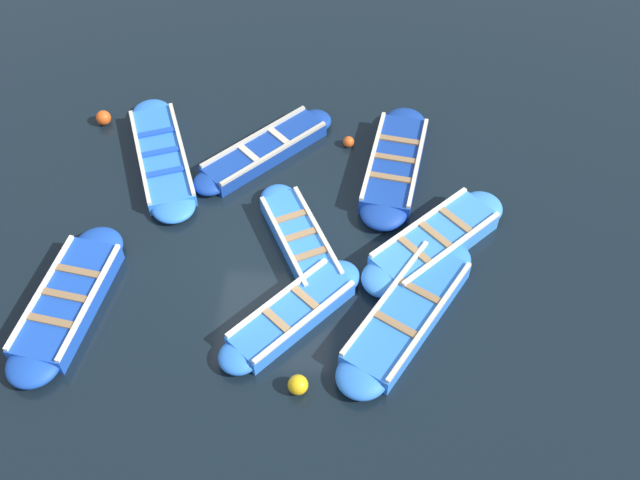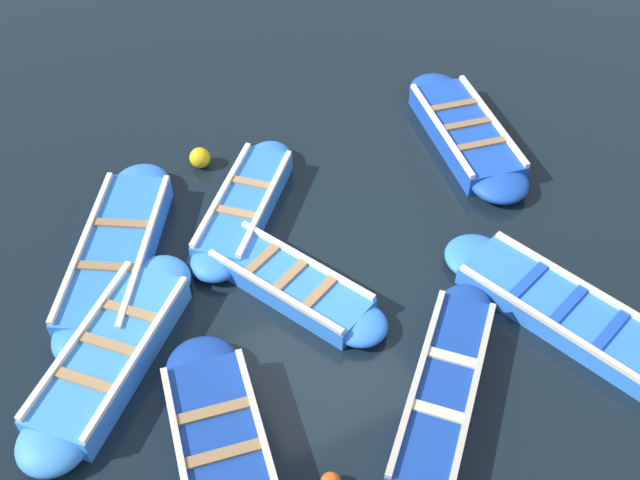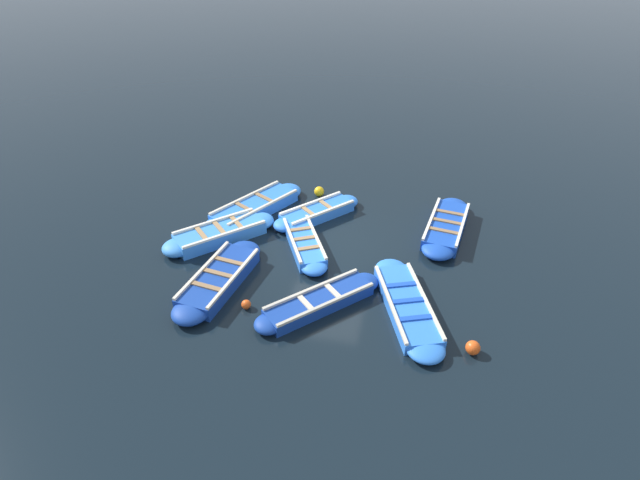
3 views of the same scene
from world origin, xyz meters
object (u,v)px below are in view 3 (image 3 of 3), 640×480
object	(u,v)px
boat_tucked	(446,227)
buoy_white_drifting	(319,191)
boat_drifting	(255,208)
boat_inner_gap	(319,302)
boat_centre	(219,279)
buoy_orange_near	(246,304)
buoy_yellow_far	(473,348)
boat_outer_left	(220,234)
boat_end_of_row	(407,305)
boat_bow_out	(317,213)
boat_near_quay	(304,243)

from	to	relation	value
boat_tucked	buoy_white_drifting	distance (m)	4.50
boat_drifting	buoy_white_drifting	xyz separation A→B (m)	(1.52, -1.82, -0.02)
boat_inner_gap	boat_centre	world-z (taller)	boat_centre
buoy_orange_near	buoy_yellow_far	size ratio (longest dim) A/B	0.73
boat_drifting	boat_inner_gap	bearing A→B (deg)	-143.25
boat_tucked	buoy_yellow_far	bearing A→B (deg)	-173.02
boat_outer_left	boat_end_of_row	bearing A→B (deg)	-109.37
boat_centre	boat_bow_out	size ratio (longest dim) A/B	1.32
boat_bow_out	buoy_yellow_far	size ratio (longest dim) A/B	8.56
boat_bow_out	boat_end_of_row	world-z (taller)	boat_bow_out
boat_end_of_row	buoy_yellow_far	xyz separation A→B (m)	(-1.13, -1.54, 0.02)
boat_inner_gap	buoy_white_drifting	xyz separation A→B (m)	(5.54, 1.18, 0.01)
boat_outer_left	boat_tucked	distance (m)	6.88
boat_bow_out	buoy_yellow_far	xyz separation A→B (m)	(-4.97, -4.66, -0.01)
boat_inner_gap	boat_outer_left	size ratio (longest dim) A/B	0.97
boat_bow_out	boat_tucked	distance (m)	4.05
boat_inner_gap	buoy_yellow_far	bearing A→B (deg)	-102.27
boat_centre	boat_end_of_row	distance (m)	4.93
boat_tucked	boat_outer_left	bearing A→B (deg)	105.33
boat_end_of_row	boat_tucked	xyz separation A→B (m)	(3.82, -0.94, 0.03)
boat_bow_out	boat_drifting	bearing A→B (deg)	93.88
boat_bow_out	boat_tucked	size ratio (longest dim) A/B	0.77
buoy_orange_near	buoy_yellow_far	xyz separation A→B (m)	(-0.37, -5.48, 0.04)
boat_end_of_row	boat_tucked	size ratio (longest dim) A/B	1.06
boat_centre	boat_drifting	bearing A→B (deg)	3.54
buoy_orange_near	boat_tucked	bearing A→B (deg)	-46.77
boat_near_quay	buoy_orange_near	xyz separation A→B (m)	(-2.86, 0.81, -0.04)
boat_inner_gap	boat_drifting	world-z (taller)	boat_drifting
boat_near_quay	boat_bow_out	size ratio (longest dim) A/B	1.10
boat_end_of_row	buoy_yellow_far	size ratio (longest dim) A/B	11.80
boat_drifting	boat_centre	xyz separation A→B (m)	(-3.73, -0.23, 0.00)
boat_outer_left	buoy_white_drifting	size ratio (longest dim) A/B	9.06
boat_drifting	boat_centre	distance (m)	3.74
boat_inner_gap	buoy_orange_near	distance (m)	1.83
boat_drifting	boat_near_quay	bearing A→B (deg)	-128.06
boat_drifting	boat_bow_out	world-z (taller)	boat_drifting
boat_centre	boat_inner_gap	bearing A→B (deg)	-96.01
boat_centre	boat_tucked	distance (m)	7.02
boat_near_quay	boat_tucked	distance (m)	4.42
buoy_white_drifting	buoy_orange_near	bearing A→B (deg)	174.30
boat_bow_out	boat_end_of_row	size ratio (longest dim) A/B	0.73
boat_bow_out	boat_end_of_row	bearing A→B (deg)	-140.91
boat_centre	boat_end_of_row	xyz separation A→B (m)	(0.04, -4.93, -0.04)
boat_tucked	boat_bow_out	bearing A→B (deg)	89.86
boat_near_quay	boat_outer_left	bearing A→B (deg)	92.23
boat_tucked	buoy_yellow_far	xyz separation A→B (m)	(-4.96, -0.61, -0.02)
boat_centre	boat_bow_out	world-z (taller)	boat_centre
boat_drifting	buoy_orange_near	world-z (taller)	boat_drifting
boat_outer_left	buoy_orange_near	world-z (taller)	boat_outer_left
boat_bow_out	buoy_orange_near	world-z (taller)	boat_bow_out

